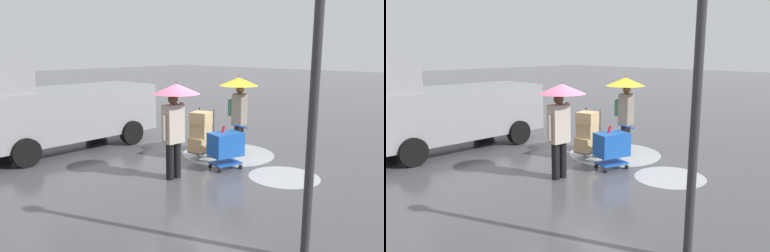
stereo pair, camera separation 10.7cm
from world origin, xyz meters
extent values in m
plane|color=#4C4C51|center=(0.00, 0.00, 0.00)|extent=(90.00, 90.00, 0.00)
cylinder|color=#ADAFB5|center=(0.27, -1.53, 0.00)|extent=(2.51, 2.51, 0.01)
cylinder|color=#ADAFB5|center=(-1.87, -0.84, 0.00)|extent=(1.60, 1.60, 0.01)
cube|color=gray|center=(4.09, 1.20, 1.06)|extent=(1.99, 5.21, 1.40)
cylinder|color=black|center=(3.12, 2.82, 0.36)|extent=(0.24, 0.72, 0.72)
cylinder|color=black|center=(3.10, -0.40, 0.36)|extent=(0.24, 0.72, 0.72)
cylinder|color=black|center=(5.06, -0.42, 0.36)|extent=(0.24, 0.72, 0.72)
cube|color=#1951B2|center=(-0.50, -0.44, 0.60)|extent=(0.71, 0.87, 0.56)
cube|color=#1951B2|center=(-0.50, -0.44, 0.14)|extent=(0.64, 0.79, 0.04)
cylinder|color=#1951B2|center=(-0.62, -0.84, 1.00)|extent=(0.57, 0.20, 0.04)
sphere|color=black|center=(-0.62, -0.09, 0.05)|extent=(0.10, 0.10, 0.10)
sphere|color=black|center=(-0.22, -0.20, 0.05)|extent=(0.10, 0.10, 0.10)
sphere|color=black|center=(-0.78, -0.67, 0.05)|extent=(0.10, 0.10, 0.10)
sphere|color=black|center=(-0.39, -0.79, 0.05)|extent=(0.10, 0.10, 0.10)
cylinder|color=red|center=(-0.40, -0.36, 0.70)|extent=(0.15, 0.29, 0.69)
cube|color=#515156|center=(0.49, -0.64, 0.22)|extent=(0.59, 0.69, 0.03)
cylinder|color=#515156|center=(0.34, -0.98, 0.77)|extent=(0.04, 0.04, 1.10)
cylinder|color=#515156|center=(0.77, -0.89, 0.77)|extent=(0.04, 0.04, 1.10)
cylinder|color=black|center=(0.32, -0.98, 0.10)|extent=(0.09, 0.21, 0.20)
cylinder|color=black|center=(0.79, -0.89, 0.10)|extent=(0.09, 0.21, 0.20)
cube|color=tan|center=(0.49, -0.64, 0.41)|extent=(0.53, 0.66, 0.36)
cube|color=tan|center=(0.49, -0.64, 0.77)|extent=(0.52, 0.51, 0.35)
cube|color=tan|center=(0.49, -0.64, 1.10)|extent=(0.56, 0.56, 0.31)
cylinder|color=black|center=(0.09, -1.83, 0.41)|extent=(0.18, 0.18, 0.82)
cylinder|color=black|center=(0.05, -1.64, 0.41)|extent=(0.18, 0.18, 0.82)
cube|color=slate|center=(0.07, -1.74, 1.24)|extent=(0.37, 0.49, 0.84)
sphere|color=#8C6647|center=(0.07, -1.74, 1.78)|extent=(0.22, 0.22, 0.22)
cylinder|color=slate|center=(0.13, -1.99, 1.19)|extent=(0.10, 0.10, 0.55)
cylinder|color=slate|center=(0.01, -1.56, 1.46)|extent=(0.32, 0.16, 0.50)
cylinder|color=#333338|center=(0.05, -1.64, 1.62)|extent=(0.02, 0.02, 0.86)
cone|color=yellow|center=(0.05, -1.64, 2.00)|extent=(1.04, 1.04, 0.22)
sphere|color=#333338|center=(0.05, -1.64, 2.13)|extent=(0.04, 0.04, 0.04)
cube|color=#33664C|center=(0.27, -1.69, 1.28)|extent=(0.22, 0.33, 0.44)
cylinder|color=black|center=(-0.11, 1.03, 0.41)|extent=(0.18, 0.18, 0.82)
cylinder|color=black|center=(-0.12, 0.83, 0.41)|extent=(0.18, 0.18, 0.82)
cube|color=#B2A899|center=(-0.12, 0.93, 1.24)|extent=(0.30, 0.46, 0.84)
sphere|color=brown|center=(-0.12, 0.93, 1.78)|extent=(0.22, 0.22, 0.22)
cylinder|color=#B2A899|center=(-0.10, 1.19, 1.19)|extent=(0.10, 0.10, 0.55)
cylinder|color=#B2A899|center=(-0.11, 0.75, 1.46)|extent=(0.31, 0.12, 0.50)
cylinder|color=#333338|center=(-0.12, 0.83, 1.62)|extent=(0.02, 0.02, 0.86)
cone|color=#E0668E|center=(-0.12, 0.83, 2.00)|extent=(1.04, 1.04, 0.22)
sphere|color=#333338|center=(-0.12, 0.83, 2.13)|extent=(0.04, 0.04, 0.04)
cylinder|color=#2D2D33|center=(-3.88, 2.07, 1.80)|extent=(0.12, 0.12, 3.60)
camera|label=1|loc=(-6.09, 6.64, 2.83)|focal=36.12mm
camera|label=2|loc=(-6.16, 6.56, 2.83)|focal=36.12mm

